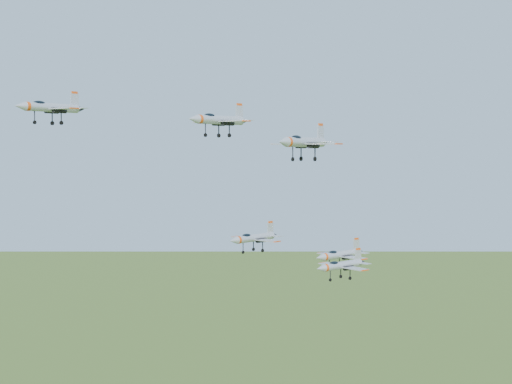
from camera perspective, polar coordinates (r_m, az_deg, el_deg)
jet_lead at (r=111.94m, az=-16.16°, el=6.53°), size 12.36×10.48×3.35m
jet_left_high at (r=119.11m, az=-3.03°, el=5.80°), size 13.86×11.66×3.72m
jet_right_high at (r=103.24m, az=3.82°, el=4.02°), size 12.97×11.06×3.54m
jet_left_low at (r=132.19m, az=-0.20°, el=-3.68°), size 12.91×10.84×3.46m
jet_right_low at (r=114.98m, az=6.81°, el=-5.83°), size 11.23×9.28×3.00m
jet_trail at (r=135.12m, az=6.71°, el=-4.99°), size 13.09×10.85×3.50m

